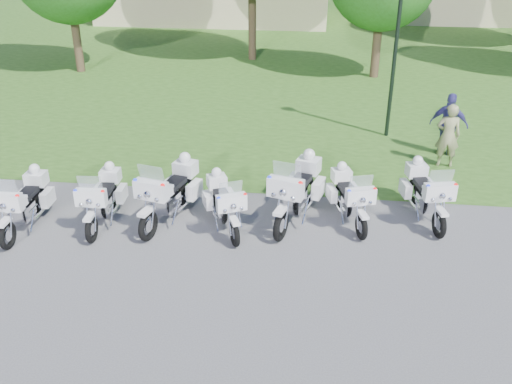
# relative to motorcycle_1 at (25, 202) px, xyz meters

# --- Properties ---
(ground) EXTENTS (100.00, 100.00, 0.00)m
(ground) POSITION_rel_motorcycle_1_xyz_m (5.38, -0.74, -0.63)
(ground) COLOR #4F4E53
(ground) RESTS_ON ground
(grass_lawn) EXTENTS (100.00, 48.00, 0.01)m
(grass_lawn) POSITION_rel_motorcycle_1_xyz_m (5.38, 26.26, -0.62)
(grass_lawn) COLOR #2F571B
(grass_lawn) RESTS_ON ground
(motorcycle_1) EXTENTS (0.77, 2.23, 1.50)m
(motorcycle_1) POSITION_rel_motorcycle_1_xyz_m (0.00, 0.00, 0.00)
(motorcycle_1) COLOR black
(motorcycle_1) RESTS_ON ground
(motorcycle_2) EXTENTS (0.78, 2.17, 1.46)m
(motorcycle_2) POSITION_rel_motorcycle_1_xyz_m (1.64, 0.44, -0.02)
(motorcycle_2) COLOR black
(motorcycle_2) RESTS_ON ground
(motorcycle_3) EXTENTS (1.19, 2.41, 1.65)m
(motorcycle_3) POSITION_rel_motorcycle_1_xyz_m (3.13, 0.76, 0.06)
(motorcycle_3) COLOR black
(motorcycle_3) RESTS_ON ground
(motorcycle_4) EXTENTS (1.22, 1.96, 1.41)m
(motorcycle_4) POSITION_rel_motorcycle_1_xyz_m (4.40, 0.56, -0.04)
(motorcycle_4) COLOR black
(motorcycle_4) RESTS_ON ground
(motorcycle_5) EXTENTS (1.27, 2.51, 1.72)m
(motorcycle_5) POSITION_rel_motorcycle_1_xyz_m (6.00, 1.15, 0.09)
(motorcycle_5) COLOR black
(motorcycle_5) RESTS_ON ground
(motorcycle_6) EXTENTS (1.08, 2.06, 1.42)m
(motorcycle_6) POSITION_rel_motorcycle_1_xyz_m (7.19, 1.22, -0.03)
(motorcycle_6) COLOR black
(motorcycle_6) RESTS_ON ground
(motorcycle_7) EXTENTS (1.03, 2.22, 1.51)m
(motorcycle_7) POSITION_rel_motorcycle_1_xyz_m (8.92, 1.57, 0.00)
(motorcycle_7) COLOR black
(motorcycle_7) RESTS_ON ground
(lamp_post) EXTENTS (0.44, 0.44, 4.60)m
(lamp_post) POSITION_rel_motorcycle_1_xyz_m (8.50, 6.81, 2.81)
(lamp_post) COLOR black
(lamp_post) RESTS_ON ground
(bystander_a) EXTENTS (0.67, 0.46, 1.79)m
(bystander_a) POSITION_rel_motorcycle_1_xyz_m (9.90, 4.60, 0.27)
(bystander_a) COLOR #888A5D
(bystander_a) RESTS_ON ground
(bystander_c) EXTENTS (1.16, 0.76, 1.83)m
(bystander_c) POSITION_rel_motorcycle_1_xyz_m (10.06, 5.46, 0.29)
(bystander_c) COLOR #403A8C
(bystander_c) RESTS_ON ground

